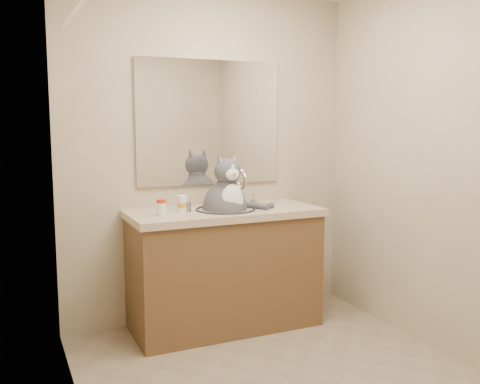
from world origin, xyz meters
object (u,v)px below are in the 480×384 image
object	(u,v)px
cat	(226,205)
pill_bottle_orange	(182,204)
pill_bottle_redcap	(161,207)
grey_canister	(188,207)

from	to	relation	value
cat	pill_bottle_orange	bearing A→B (deg)	167.00
pill_bottle_orange	pill_bottle_redcap	bearing A→B (deg)	-152.28
cat	pill_bottle_orange	world-z (taller)	cat
pill_bottle_redcap	grey_canister	size ratio (longest dim) A/B	1.67
cat	pill_bottle_redcap	distance (m)	0.48
pill_bottle_redcap	pill_bottle_orange	bearing A→B (deg)	27.72
pill_bottle_redcap	pill_bottle_orange	xyz separation A→B (m)	(0.17, 0.09, -0.00)
pill_bottle_redcap	grey_canister	bearing A→B (deg)	20.30
cat	pill_bottle_orange	distance (m)	0.31
cat	grey_canister	size ratio (longest dim) A/B	9.40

